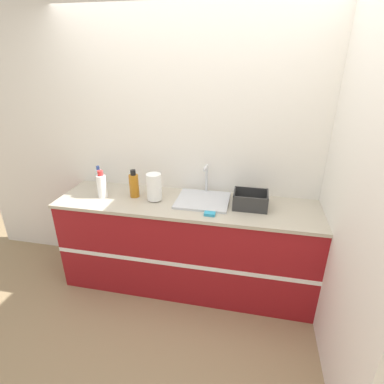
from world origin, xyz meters
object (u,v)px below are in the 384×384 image
at_px(sink, 203,199).
at_px(bottle_white_spray, 102,185).
at_px(dish_rack, 250,201).
at_px(bottle_clear, 99,178).
at_px(paper_towel_roll, 154,187).
at_px(bottle_amber, 134,185).

xyz_separation_m(sink, bottle_white_spray, (-0.93, -0.10, 0.09)).
bearing_deg(bottle_white_spray, dish_rack, 2.86).
height_order(dish_rack, bottle_clear, bottle_clear).
height_order(sink, paper_towel_roll, sink).
height_order(bottle_clear, bottle_white_spray, bottle_white_spray).
height_order(paper_towel_roll, bottle_clear, paper_towel_roll).
xyz_separation_m(sink, bottle_clear, (-1.07, 0.12, 0.08)).
bearing_deg(dish_rack, bottle_clear, 174.26).
xyz_separation_m(paper_towel_roll, bottle_amber, (-0.21, 0.04, -0.01)).
bearing_deg(bottle_amber, sink, 3.27).
bearing_deg(bottle_amber, bottle_clear, 160.61).
relative_size(sink, bottle_white_spray, 1.82).
xyz_separation_m(bottle_clear, bottle_white_spray, (0.14, -0.22, 0.02)).
bearing_deg(dish_rack, bottle_amber, -179.88).
relative_size(sink, paper_towel_roll, 1.86).
distance_m(sink, bottle_amber, 0.65).
bearing_deg(paper_towel_roll, bottle_amber, 170.03).
bearing_deg(dish_rack, sink, 175.31).
bearing_deg(sink, bottle_amber, -176.73).
height_order(sink, bottle_white_spray, sink).
distance_m(dish_rack, bottle_white_spray, 1.35).
xyz_separation_m(paper_towel_roll, bottle_white_spray, (-0.49, -0.03, -0.01)).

